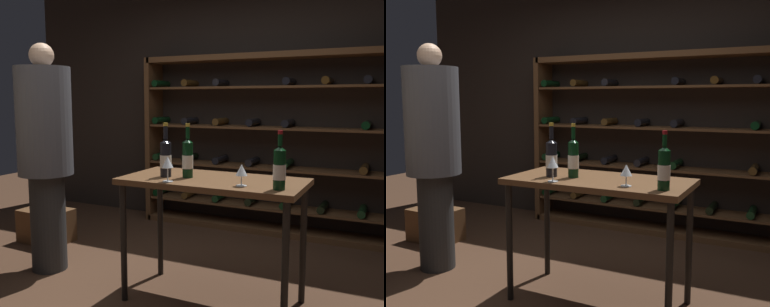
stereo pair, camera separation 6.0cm
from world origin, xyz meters
TOP-DOWN VIEW (x-y plane):
  - ground_plane at (0.00, 0.00)m, footprint 10.20×10.20m
  - back_wall at (0.00, 2.10)m, footprint 5.75×0.10m
  - wine_rack at (0.30, 1.89)m, footprint 2.85×0.32m
  - tasting_table at (0.40, 0.16)m, footprint 1.22×0.60m
  - person_guest_blue_shirt at (-1.05, 0.11)m, footprint 0.43×0.44m
  - wine_crate at (-1.58, 0.63)m, footprint 0.50×0.36m
  - wine_bottle_gold_foil at (0.08, 0.09)m, footprint 0.08×0.08m
  - wine_bottle_red_label at (0.89, 0.00)m, footprint 0.08×0.08m
  - wine_bottle_black_capsule at (0.23, 0.13)m, footprint 0.07×0.07m
  - wine_glass_stemmed_right at (0.66, -0.00)m, footprint 0.07×0.07m
  - wine_glass_stemmed_left at (0.18, -0.07)m, footprint 0.07×0.07m

SIDE VIEW (x-z plane):
  - ground_plane at x=0.00m, z-range 0.00..0.00m
  - wine_crate at x=-1.58m, z-range 0.00..0.32m
  - tasting_table at x=0.40m, z-range 0.34..1.20m
  - wine_rack at x=0.30m, z-range -0.01..1.85m
  - wine_glass_stemmed_right at x=0.66m, z-range 0.89..1.03m
  - wine_glass_stemmed_left at x=0.18m, z-range 0.90..1.07m
  - wine_bottle_red_label at x=0.89m, z-range 0.82..1.17m
  - wine_bottle_gold_foil at x=0.08m, z-range 0.81..1.19m
  - wine_bottle_black_capsule at x=0.23m, z-range 0.82..1.19m
  - person_guest_blue_shirt at x=-1.05m, z-range 0.10..1.93m
  - back_wall at x=0.00m, z-range 0.00..2.95m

